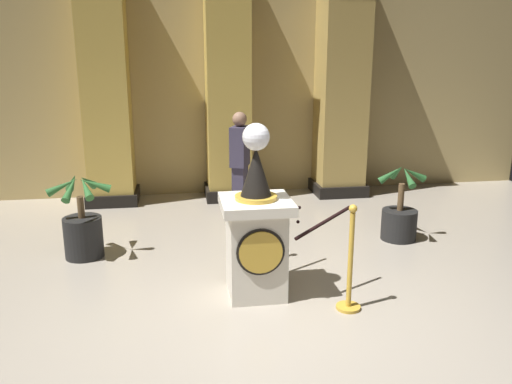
# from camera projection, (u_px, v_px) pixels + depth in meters

# --- Properties ---
(ground_plane) EXTENTS (11.13, 11.13, 0.00)m
(ground_plane) POSITION_uv_depth(u_px,v_px,m) (276.00, 315.00, 5.00)
(ground_plane) COLOR #9E9384
(back_wall) EXTENTS (11.13, 0.16, 4.01)m
(back_wall) POSITION_uv_depth(u_px,v_px,m) (225.00, 78.00, 9.00)
(back_wall) COLOR tan
(back_wall) RESTS_ON ground_plane
(pedestal_clock) EXTENTS (0.70, 0.70, 1.78)m
(pedestal_clock) POSITION_uv_depth(u_px,v_px,m) (256.00, 232.00, 5.27)
(pedestal_clock) COLOR silver
(pedestal_clock) RESTS_ON ground_plane
(stanchion_near) EXTENTS (0.24, 0.24, 1.06)m
(stanchion_near) POSITION_uv_depth(u_px,v_px,m) (350.00, 273.00, 5.03)
(stanchion_near) COLOR gold
(stanchion_near) RESTS_ON ground_plane
(stanchion_far) EXTENTS (0.24, 0.24, 1.04)m
(stanchion_far) POSITION_uv_depth(u_px,v_px,m) (255.00, 233.00, 6.17)
(stanchion_far) COLOR gold
(stanchion_far) RESTS_ON ground_plane
(velvet_rope) EXTENTS (1.04, 1.05, 0.22)m
(velvet_rope) POSITION_uv_depth(u_px,v_px,m) (298.00, 214.00, 5.49)
(velvet_rope) COLOR black
(column_left) EXTENTS (0.86, 0.86, 3.85)m
(column_left) POSITION_uv_depth(u_px,v_px,m) (106.00, 86.00, 8.30)
(column_left) COLOR black
(column_left) RESTS_ON ground_plane
(column_right) EXTENTS (0.92, 0.92, 3.85)m
(column_right) POSITION_uv_depth(u_px,v_px,m) (341.00, 84.00, 8.88)
(column_right) COLOR black
(column_right) RESTS_ON ground_plane
(column_centre_rear) EXTENTS (0.85, 0.85, 3.85)m
(column_centre_rear) POSITION_uv_depth(u_px,v_px,m) (228.00, 85.00, 8.59)
(column_centre_rear) COLOR black
(column_centre_rear) RESTS_ON ground_plane
(potted_palm_left) EXTENTS (0.75, 0.70, 1.08)m
(potted_palm_left) POSITION_uv_depth(u_px,v_px,m) (83.00, 228.00, 6.34)
(potted_palm_left) COLOR black
(potted_palm_left) RESTS_ON ground_plane
(potted_palm_right) EXTENTS (0.66, 0.65, 1.03)m
(potted_palm_right) POSITION_uv_depth(u_px,v_px,m) (399.00, 218.00, 6.96)
(potted_palm_right) COLOR black
(potted_palm_right) RESTS_ON ground_plane
(bystander_guest) EXTENTS (0.34, 0.42, 1.59)m
(bystander_guest) POSITION_uv_depth(u_px,v_px,m) (240.00, 162.00, 7.80)
(bystander_guest) COLOR #383347
(bystander_guest) RESTS_ON ground_plane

